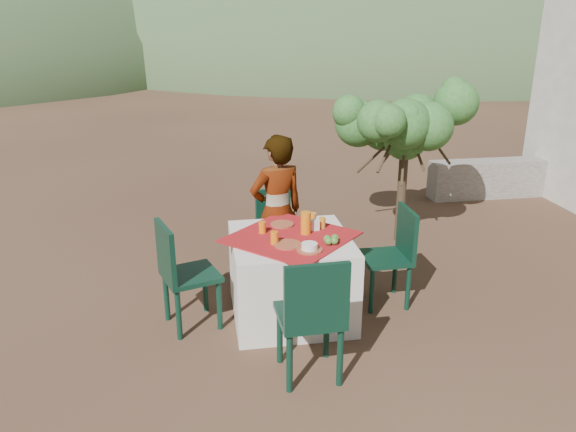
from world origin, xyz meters
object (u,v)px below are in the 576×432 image
at_px(shrub_tree, 409,131).
at_px(table, 291,276).
at_px(person, 277,212).
at_px(juice_pitcher, 306,223).
at_px(chair_near, 312,314).
at_px(chair_left, 181,271).
at_px(chair_far, 277,225).
at_px(chair_right, 394,252).

bearing_deg(shrub_tree, table, -135.36).
distance_m(person, shrub_tree, 2.00).
xyz_separation_m(table, juice_pitcher, (0.14, 0.04, 0.48)).
bearing_deg(person, table, 74.99).
relative_size(chair_near, juice_pitcher, 5.04).
relative_size(chair_left, juice_pitcher, 4.85).
height_order(chair_near, shrub_tree, shrub_tree).
xyz_separation_m(chair_near, shrub_tree, (1.65, 2.60, 0.76)).
relative_size(chair_far, shrub_tree, 0.51).
height_order(table, chair_right, chair_right).
relative_size(table, chair_far, 1.54).
bearing_deg(chair_far, shrub_tree, 5.83).
bearing_deg(person, shrub_tree, -167.39).
height_order(table, shrub_tree, shrub_tree).
xyz_separation_m(table, chair_near, (-0.01, -0.98, 0.17)).
bearing_deg(table, chair_right, 5.03).
height_order(chair_near, juice_pitcher, chair_near).
relative_size(chair_left, person, 0.63).
xyz_separation_m(chair_far, chair_left, (-0.98, -1.13, 0.06)).
xyz_separation_m(table, person, (-0.03, 0.65, 0.38)).
relative_size(chair_near, chair_left, 1.04).
relative_size(chair_far, juice_pitcher, 4.26).
xyz_separation_m(shrub_tree, juice_pitcher, (-1.50, -1.57, -0.45)).
distance_m(chair_near, juice_pitcher, 1.08).
relative_size(chair_far, person, 0.55).
height_order(chair_near, chair_right, chair_near).
relative_size(person, juice_pitcher, 7.70).
height_order(table, chair_far, chair_far).
height_order(table, juice_pitcher, juice_pitcher).
xyz_separation_m(chair_left, person, (0.92, 0.70, 0.23)).
height_order(chair_left, juice_pitcher, same).
bearing_deg(chair_right, table, -85.44).
bearing_deg(table, shrub_tree, 44.64).
distance_m(chair_far, shrub_tree, 1.90).
height_order(chair_near, chair_left, chair_near).
bearing_deg(juice_pitcher, table, -162.28).
height_order(chair_far, chair_right, chair_right).
bearing_deg(person, chair_far, -115.32).
distance_m(chair_right, shrub_tree, 1.85).
distance_m(chair_far, person, 0.52).
bearing_deg(chair_right, chair_far, -136.74).
height_order(shrub_tree, juice_pitcher, shrub_tree).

